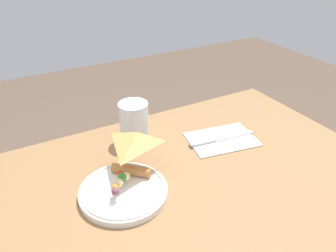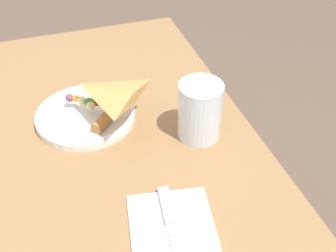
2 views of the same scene
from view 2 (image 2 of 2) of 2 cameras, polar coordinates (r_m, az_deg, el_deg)
The scene contains 5 objects.
dining_table at distance 0.89m, azimuth -13.69°, elevation -10.97°, with size 1.10×0.81×0.75m.
plate_pizza at distance 0.91m, azimuth -11.05°, elevation 1.73°, with size 0.21×0.21×0.05m.
milk_glass at distance 0.83m, azimuth 4.31°, elevation 1.91°, with size 0.09×0.09×0.12m.
napkin_folded at distance 0.69m, azimuth 0.89°, elevation -15.10°, with size 0.22×0.17×0.00m.
butter_knife at distance 0.69m, azimuth 0.70°, elevation -14.12°, with size 0.21×0.05×0.01m.
Camera 2 is at (0.58, 0.03, 1.32)m, focal length 45.00 mm.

